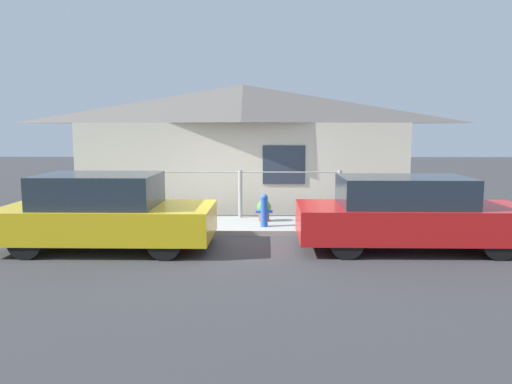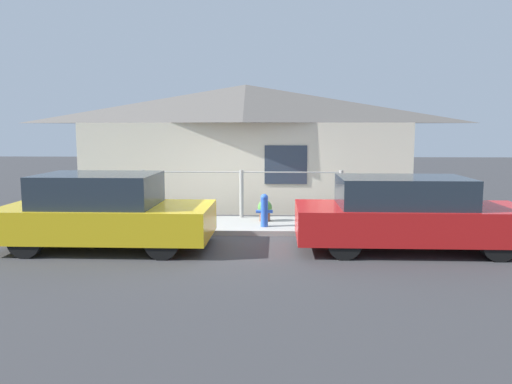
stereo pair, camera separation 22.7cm
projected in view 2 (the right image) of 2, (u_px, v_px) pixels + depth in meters
ground_plane at (237, 236)px, 10.54m from camera, size 60.00×60.00×0.00m
sidewalk at (240, 225)px, 11.43m from camera, size 24.00×1.80×0.11m
house at (246, 111)px, 13.75m from camera, size 9.16×2.23×3.46m
fence at (242, 191)px, 12.08m from camera, size 4.90×0.10×1.15m
car_left at (105, 212)px, 9.38m from camera, size 3.92×1.83×1.41m
car_right at (408, 214)px, 9.20m from camera, size 4.24×1.70×1.37m
fire_hydrant at (264, 210)px, 10.95m from camera, size 0.37×0.17×0.73m
potted_plant_near_hydrant at (265, 210)px, 11.61m from camera, size 0.33×0.33×0.49m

